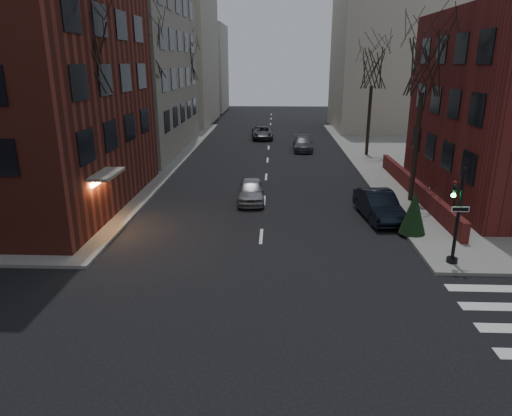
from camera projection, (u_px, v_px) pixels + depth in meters
The scene contains 18 objects.
low_wall_right at pixel (415, 188), 28.21m from camera, with size 0.35×16.00×1.00m, color #5C1C1A.
building_distant_la at pixel (159, 54), 60.86m from camera, with size 14.00×16.00×18.00m, color #B4AB98.
building_distant_ra at pixel (395, 62), 55.23m from camera, with size 14.00×14.00×16.00m, color #B4AB98.
building_distant_lb at pixel (196, 68), 77.56m from camera, with size 10.00×12.00×14.00m, color #B4AB98.
traffic_signal at pixel (456, 222), 18.36m from camera, with size 0.76×0.44×4.00m.
tree_left_a at pixel (79, 53), 21.77m from camera, with size 4.18×4.18×10.26m.
tree_left_b at pixel (146, 50), 33.05m from camera, with size 4.40×4.40×10.80m.
tree_left_c at pixel (184, 62), 46.64m from camera, with size 3.96×3.96×9.72m.
tree_right_a at pixel (425, 63), 25.02m from camera, with size 3.96×3.96×9.72m.
tree_right_b at pixel (373, 68), 38.47m from camera, with size 3.74×3.74×9.18m.
streetlamp_near at pixel (144, 122), 30.66m from camera, with size 0.36×0.36×6.28m.
streetlamp_far at pixel (195, 99), 49.68m from camera, with size 0.36×0.36×6.28m.
parked_sedan at pixel (378, 205), 24.40m from camera, with size 1.59×4.56×1.50m, color black.
car_lane_silver at pixel (251, 191), 27.44m from camera, with size 1.60×3.97×1.35m, color #98989D.
car_lane_gray at pixel (303, 144), 43.28m from camera, with size 1.82×4.47×1.30m, color #3E3F43.
car_lane_far at pixel (262, 133), 49.98m from camera, with size 2.21×4.79×1.33m, color #414146.
sandwich_board at pixel (427, 195), 26.75m from camera, with size 0.39×0.55×0.89m, color silver.
evergreen_shrub at pixel (414, 212), 21.81m from camera, with size 1.26×1.26×2.10m, color black.
Camera 1 is at (0.60, -8.63, 8.08)m, focal length 32.00 mm.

